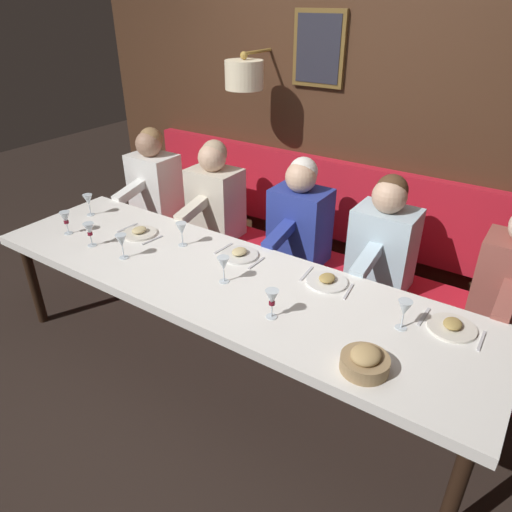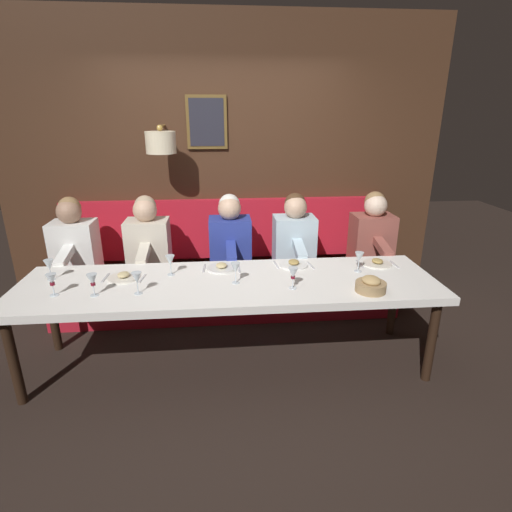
# 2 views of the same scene
# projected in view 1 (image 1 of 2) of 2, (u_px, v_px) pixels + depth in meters

# --- Properties ---
(ground_plane) EXTENTS (12.00, 12.00, 0.00)m
(ground_plane) POSITION_uv_depth(u_px,v_px,m) (226.00, 369.00, 3.16)
(ground_plane) COLOR black
(dining_table) EXTENTS (0.90, 3.21, 0.74)m
(dining_table) POSITION_uv_depth(u_px,v_px,m) (222.00, 284.00, 2.83)
(dining_table) COLOR white
(dining_table) RESTS_ON ground_plane
(banquette_bench) EXTENTS (0.52, 3.41, 0.45)m
(banquette_bench) POSITION_uv_depth(u_px,v_px,m) (293.00, 282.00, 3.70)
(banquette_bench) COLOR red
(banquette_bench) RESTS_ON ground_plane
(back_wall_panel) EXTENTS (0.59, 4.61, 2.90)m
(back_wall_panel) POSITION_uv_depth(u_px,v_px,m) (336.00, 122.00, 3.56)
(back_wall_panel) COLOR #422819
(back_wall_panel) RESTS_ON ground_plane
(diner_near) EXTENTS (0.60, 0.40, 0.79)m
(diner_near) POSITION_uv_depth(u_px,v_px,m) (384.00, 237.00, 3.08)
(diner_near) COLOR silver
(diner_near) RESTS_ON banquette_bench
(diner_middle) EXTENTS (0.60, 0.40, 0.79)m
(diner_middle) POSITION_uv_depth(u_px,v_px,m) (300.00, 215.00, 3.39)
(diner_middle) COLOR #283893
(diner_middle) RESTS_ON banquette_bench
(diner_far) EXTENTS (0.60, 0.40, 0.79)m
(diner_far) POSITION_uv_depth(u_px,v_px,m) (215.00, 193.00, 3.77)
(diner_far) COLOR beige
(diner_far) RESTS_ON banquette_bench
(diner_farthest) EXTENTS (0.60, 0.40, 0.79)m
(diner_farthest) POSITION_uv_depth(u_px,v_px,m) (153.00, 177.00, 4.10)
(diner_farthest) COLOR white
(diner_farthest) RESTS_ON banquette_bench
(place_setting_0) EXTENTS (0.24, 0.31, 0.05)m
(place_setting_0) POSITION_uv_depth(u_px,v_px,m) (239.00, 254.00, 3.01)
(place_setting_0) COLOR silver
(place_setting_0) RESTS_ON dining_table
(place_setting_1) EXTENTS (0.24, 0.31, 0.05)m
(place_setting_1) POSITION_uv_depth(u_px,v_px,m) (452.00, 327.00, 2.35)
(place_setting_1) COLOR silver
(place_setting_1) RESTS_ON dining_table
(place_setting_2) EXTENTS (0.24, 0.32, 0.05)m
(place_setting_2) POSITION_uv_depth(u_px,v_px,m) (327.00, 281.00, 2.73)
(place_setting_2) COLOR white
(place_setting_2) RESTS_ON dining_table
(place_setting_3) EXTENTS (0.24, 0.32, 0.05)m
(place_setting_3) POSITION_uv_depth(u_px,v_px,m) (139.00, 232.00, 3.28)
(place_setting_3) COLOR silver
(place_setting_3) RESTS_ON dining_table
(wine_glass_0) EXTENTS (0.07, 0.07, 0.16)m
(wine_glass_0) POSITION_uv_depth(u_px,v_px,m) (404.00, 309.00, 2.31)
(wine_glass_0) COLOR silver
(wine_glass_0) RESTS_ON dining_table
(wine_glass_1) EXTENTS (0.07, 0.07, 0.16)m
(wine_glass_1) POSITION_uv_depth(u_px,v_px,m) (66.00, 218.00, 3.24)
(wine_glass_1) COLOR silver
(wine_glass_1) RESTS_ON dining_table
(wine_glass_2) EXTENTS (0.07, 0.07, 0.16)m
(wine_glass_2) POSITION_uv_depth(u_px,v_px,m) (89.00, 230.00, 3.09)
(wine_glass_2) COLOR silver
(wine_glass_2) RESTS_ON dining_table
(wine_glass_3) EXTENTS (0.07, 0.07, 0.16)m
(wine_glass_3) POSITION_uv_depth(u_px,v_px,m) (182.00, 229.00, 3.09)
(wine_glass_3) COLOR silver
(wine_glass_3) RESTS_ON dining_table
(wine_glass_4) EXTENTS (0.07, 0.07, 0.16)m
(wine_glass_4) POSITION_uv_depth(u_px,v_px,m) (122.00, 241.00, 2.94)
(wine_glass_4) COLOR silver
(wine_glass_4) RESTS_ON dining_table
(wine_glass_5) EXTENTS (0.07, 0.07, 0.16)m
(wine_glass_5) POSITION_uv_depth(u_px,v_px,m) (223.00, 264.00, 2.69)
(wine_glass_5) COLOR silver
(wine_glass_5) RESTS_ON dining_table
(wine_glass_6) EXTENTS (0.07, 0.07, 0.16)m
(wine_glass_6) POSITION_uv_depth(u_px,v_px,m) (272.00, 298.00, 2.39)
(wine_glass_6) COLOR silver
(wine_glass_6) RESTS_ON dining_table
(wine_glass_7) EXTENTS (0.07, 0.07, 0.16)m
(wine_glass_7) POSITION_uv_depth(u_px,v_px,m) (88.00, 201.00, 3.52)
(wine_glass_7) COLOR silver
(wine_glass_7) RESTS_ON dining_table
(bread_bowl) EXTENTS (0.22, 0.22, 0.12)m
(bread_bowl) POSITION_uv_depth(u_px,v_px,m) (365.00, 361.00, 2.08)
(bread_bowl) COLOR #9E7F56
(bread_bowl) RESTS_ON dining_table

